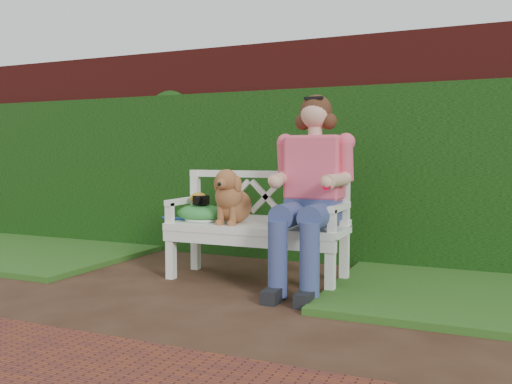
% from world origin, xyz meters
% --- Properties ---
extents(ground, '(60.00, 60.00, 0.00)m').
position_xyz_m(ground, '(0.00, 0.00, 0.00)').
color(ground, '#321C12').
extents(brick_wall, '(10.00, 0.30, 2.20)m').
position_xyz_m(brick_wall, '(0.00, 1.90, 1.10)').
color(brick_wall, '#5B1613').
rests_on(brick_wall, ground).
extents(ivy_hedge, '(10.00, 0.18, 1.70)m').
position_xyz_m(ivy_hedge, '(0.00, 1.68, 0.85)').
color(ivy_hedge, '#246116').
rests_on(ivy_hedge, ground).
extents(grass_left, '(2.60, 2.00, 0.05)m').
position_xyz_m(grass_left, '(-2.40, 0.90, 0.03)').
color(grass_left, '#183E0D').
rests_on(grass_left, ground).
extents(garden_bench, '(1.60, 0.64, 0.48)m').
position_xyz_m(garden_bench, '(0.44, 0.67, 0.24)').
color(garden_bench, white).
rests_on(garden_bench, ground).
extents(seated_woman, '(0.97, 1.08, 1.58)m').
position_xyz_m(seated_woman, '(0.93, 0.65, 0.79)').
color(seated_woman, '#E33C51').
rests_on(seated_woman, ground).
extents(dog, '(0.37, 0.46, 0.47)m').
position_xyz_m(dog, '(0.23, 0.65, 0.71)').
color(dog, brown).
rests_on(dog, garden_bench).
extents(tennis_racket, '(0.60, 0.32, 0.03)m').
position_xyz_m(tennis_racket, '(-0.11, 0.66, 0.49)').
color(tennis_racket, silver).
rests_on(tennis_racket, garden_bench).
extents(green_bag, '(0.46, 0.37, 0.15)m').
position_xyz_m(green_bag, '(-0.10, 0.68, 0.55)').
color(green_bag, '#199B22').
rests_on(green_bag, garden_bench).
extents(camera_item, '(0.12, 0.10, 0.08)m').
position_xyz_m(camera_item, '(-0.07, 0.65, 0.67)').
color(camera_item, black).
rests_on(camera_item, green_bag).
extents(baseball_glove, '(0.17, 0.13, 0.10)m').
position_xyz_m(baseball_glove, '(-0.12, 0.68, 0.68)').
color(baseball_glove, orange).
rests_on(baseball_glove, green_bag).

